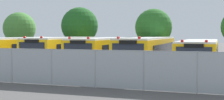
% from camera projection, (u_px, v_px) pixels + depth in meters
% --- Properties ---
extents(ground_plane, '(160.00, 160.00, 0.00)m').
position_uv_depth(ground_plane, '(103.00, 70.00, 24.70)').
color(ground_plane, '#514F4C').
extents(school_bus_0, '(2.75, 10.51, 2.70)m').
position_uv_depth(school_bus_0, '(25.00, 51.00, 26.97)').
color(school_bus_0, '#EAA80C').
rests_on(school_bus_0, ground_plane).
extents(school_bus_1, '(2.66, 9.80, 2.72)m').
position_uv_depth(school_bus_1, '(63.00, 51.00, 25.63)').
color(school_bus_1, yellow).
rests_on(school_bus_1, ground_plane).
extents(school_bus_2, '(2.62, 9.99, 2.69)m').
position_uv_depth(school_bus_2, '(102.00, 52.00, 24.64)').
color(school_bus_2, '#EAA80C').
rests_on(school_bus_2, ground_plane).
extents(school_bus_3, '(2.59, 11.41, 2.73)m').
position_uv_depth(school_bus_3, '(148.00, 53.00, 23.39)').
color(school_bus_3, '#EAA80C').
rests_on(school_bus_3, ground_plane).
extents(school_bus_4, '(2.68, 10.05, 2.55)m').
position_uv_depth(school_bus_4, '(199.00, 55.00, 22.11)').
color(school_bus_4, '#EAA80C').
rests_on(school_bus_4, ground_plane).
extents(tree_0, '(3.78, 3.78, 5.41)m').
position_uv_depth(tree_0, '(20.00, 29.00, 36.38)').
color(tree_0, '#4C3823').
rests_on(tree_0, ground_plane).
extents(tree_1, '(4.05, 4.05, 5.79)m').
position_uv_depth(tree_1, '(80.00, 26.00, 33.97)').
color(tree_1, '#4C3823').
rests_on(tree_1, ground_plane).
extents(tree_2, '(3.62, 3.62, 5.33)m').
position_uv_depth(tree_2, '(153.00, 28.00, 30.33)').
color(tree_2, '#4C3823').
rests_on(tree_2, ground_plane).
extents(chainlink_fence, '(21.02, 0.07, 2.04)m').
position_uv_depth(chainlink_fence, '(52.00, 66.00, 17.27)').
color(chainlink_fence, '#9EA0A3').
rests_on(chainlink_fence, ground_plane).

